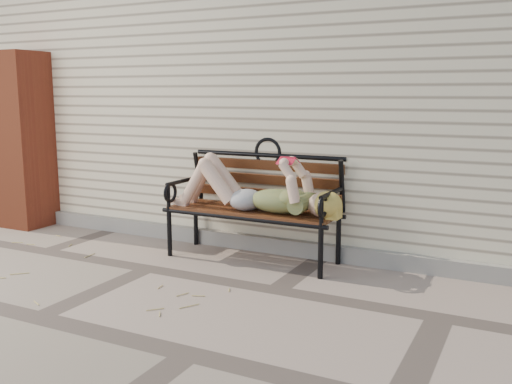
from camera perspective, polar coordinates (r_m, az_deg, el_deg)
The scene contains 7 objects.
ground at distance 5.19m, azimuth -10.73°, elevation -7.54°, with size 80.00×80.00×0.00m, color gray.
house_wall at distance 7.55m, azimuth 2.98°, elevation 9.57°, with size 8.00×4.00×3.00m, color beige.
foundation_strip at distance 5.93m, azimuth -5.07°, elevation -4.43°, with size 8.00×0.10×0.15m, color gray.
brick_pillar at distance 7.11m, azimuth -22.21°, elevation 4.81°, with size 0.50×0.50×2.00m, color #9B3F23.
garden_bench at distance 5.31m, azimuth 0.10°, elevation 0.03°, with size 1.73×0.69×1.12m.
reading_woman at distance 5.18m, azimuth -0.44°, elevation 0.19°, with size 1.63×0.37×0.51m.
straw_scatter at distance 5.22m, azimuth -16.25°, elevation -7.60°, with size 2.94×1.68×0.01m.
Camera 1 is at (3.03, -3.92, 1.53)m, focal length 40.00 mm.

